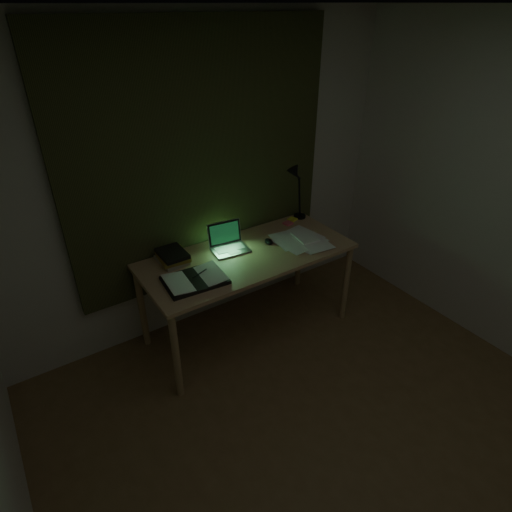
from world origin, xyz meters
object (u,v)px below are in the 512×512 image
Objects in this scene: desk at (248,294)px; loose_papers at (299,238)px; open_textbook at (195,279)px; book_stack at (173,256)px; laptop at (230,239)px; desk_lamp at (301,187)px.

loose_papers is at bearing -4.30° from desk.
loose_papers is at bearing 8.93° from open_textbook.
laptop is at bearing -12.29° from book_stack.
desk_lamp is at bearing 3.49° from book_stack.
book_stack is (-0.54, 0.22, 0.44)m from desk.
open_textbook is at bearing -144.63° from laptop.
book_stack is 1.33m from desk_lamp.
desk is 0.68m from open_textbook.
loose_papers is (1.03, -0.26, -0.04)m from book_stack.
book_stack reaches higher than loose_papers.
loose_papers is (0.49, -0.04, 0.40)m from desk.
loose_papers is 0.52m from desk_lamp.
open_textbook is at bearing -167.32° from desk.
desk is 0.63m from loose_papers.
desk is 6.78× the size of book_stack.
desk is at bearing -22.09° from book_stack.
open_textbook is 1.72× the size of book_stack.
desk is 1.07m from desk_lamp.
desk_lamp is at bearing 18.63° from laptop.
loose_papers is at bearing -137.69° from desk_lamp.
desk_lamp is (1.31, 0.08, 0.25)m from book_stack.
desk_lamp is at bearing 22.20° from open_textbook.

